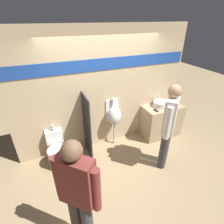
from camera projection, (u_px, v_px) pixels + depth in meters
ground_plane at (115, 155)px, 4.01m from camera, size 16.00×16.00×0.00m
display_wall at (104, 91)px, 3.84m from camera, size 3.98×0.07×2.70m
sink_counter at (161, 121)px, 4.54m from camera, size 0.99×0.54×0.83m
sink_basin at (161, 104)px, 4.34m from camera, size 0.38×0.38×0.26m
cell_phone at (156, 110)px, 4.15m from camera, size 0.07×0.14×0.01m
divider_near_counter at (87, 127)px, 3.72m from camera, size 0.03×0.54×1.45m
urinal_near_counter at (114, 116)px, 4.03m from camera, size 0.32×0.30×1.18m
toilet at (58, 153)px, 3.65m from camera, size 0.41×0.58×0.87m
person_in_vest at (169, 125)px, 3.31m from camera, size 0.49×0.46×1.80m
person_with_lanyard at (78, 194)px, 2.07m from camera, size 0.46×0.45×1.73m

